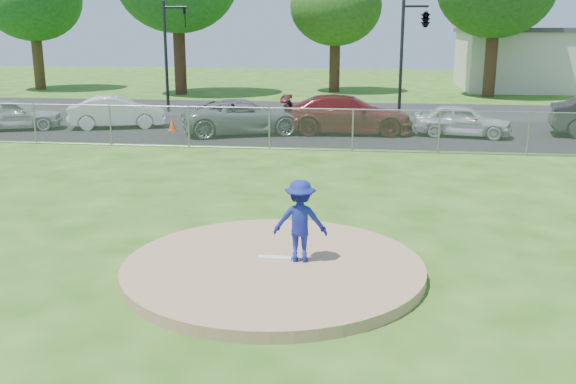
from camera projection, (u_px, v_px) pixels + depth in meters
name	position (u px, v px, depth m)	size (l,w,h in m)	color
ground	(320.00, 162.00, 21.13)	(120.00, 120.00, 0.00)	#255312
pitchers_mound	(273.00, 268.00, 11.50)	(5.40, 5.40, 0.20)	#9A7454
pitching_rubber	(275.00, 258.00, 11.67)	(0.60, 0.15, 0.04)	white
chain_link_fence	(325.00, 130.00, 22.87)	(40.00, 0.06, 1.50)	gray
parking_lot	(332.00, 131.00, 27.37)	(50.00, 8.00, 0.01)	black
street	(341.00, 110.00, 34.58)	(60.00, 7.00, 0.01)	black
traffic_signal_left	(170.00, 46.00, 32.93)	(1.28, 0.20, 5.60)	black
traffic_signal_center	(423.00, 21.00, 31.01)	(1.42, 2.48, 5.60)	black
pitcher	(300.00, 221.00, 11.41)	(0.96, 0.55, 1.49)	navy
traffic_cone	(172.00, 124.00, 27.37)	(0.31, 0.31, 0.60)	#F54A0C
parked_car_silver	(13.00, 114.00, 27.56)	(1.59, 3.95, 1.35)	#A3A3A8
parked_car_white	(117.00, 112.00, 28.12)	(1.44, 4.14, 1.36)	silver
parked_car_gray	(244.00, 117.00, 26.50)	(2.37, 5.15, 1.43)	slate
parked_car_darkred	(347.00, 114.00, 26.59)	(2.21, 5.44, 1.58)	#5B1616
parked_car_pearl	(463.00, 120.00, 25.85)	(1.53, 3.82, 1.30)	#B5B7BA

